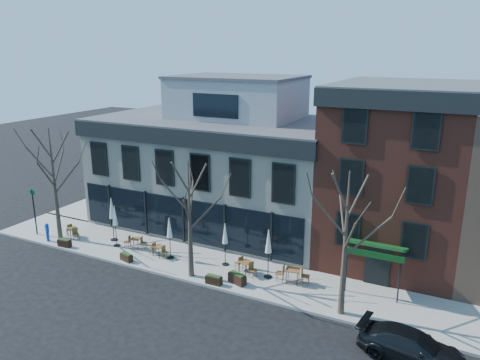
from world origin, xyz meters
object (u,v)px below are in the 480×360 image
at_px(parked_sedan, 412,347).
at_px(umbrella_0, 112,211).
at_px(cafe_set_0, 72,231).
at_px(call_box, 47,231).

distance_m(parked_sedan, umbrella_0, 20.96).
distance_m(cafe_set_0, umbrella_0, 3.58).
bearing_deg(cafe_set_0, umbrella_0, 17.21).
bearing_deg(call_box, umbrella_0, 28.83).
bearing_deg(umbrella_0, parked_sedan, -11.63).
xyz_separation_m(parked_sedan, umbrella_0, (-20.46, 4.21, 1.68)).
bearing_deg(cafe_set_0, parked_sedan, -7.98).
height_order(parked_sedan, umbrella_0, umbrella_0).
bearing_deg(call_box, parked_sedan, -4.68).
bearing_deg(parked_sedan, umbrella_0, 85.46).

